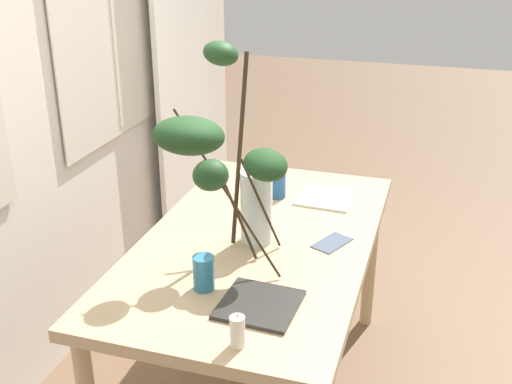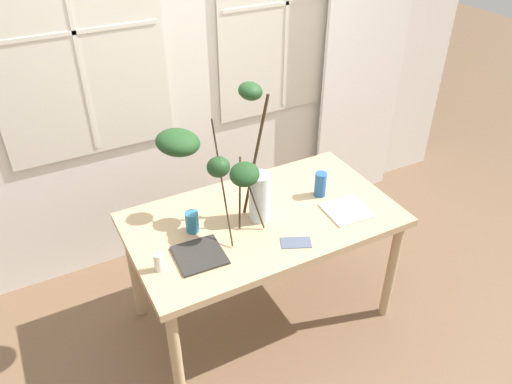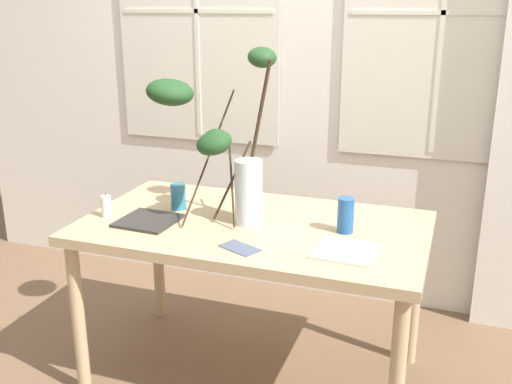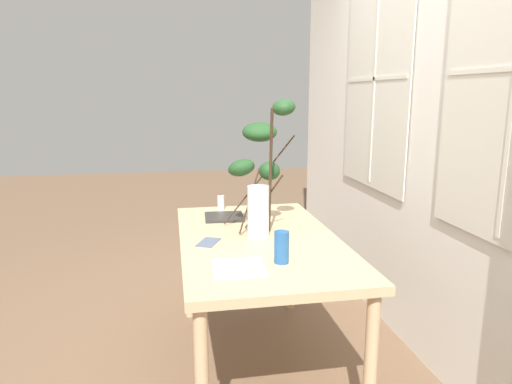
% 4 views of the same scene
% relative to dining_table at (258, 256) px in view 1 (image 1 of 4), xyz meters
% --- Properties ---
extents(back_wall_with_windows, '(4.49, 0.14, 3.04)m').
position_rel_dining_table_xyz_m(back_wall_with_windows, '(-0.00, 1.00, 0.84)').
color(back_wall_with_windows, silver).
rests_on(back_wall_with_windows, ground).
extents(curtain_sheer_side, '(0.71, 0.03, 2.56)m').
position_rel_dining_table_xyz_m(curtain_sheer_side, '(1.31, 0.86, 0.60)').
color(curtain_sheer_side, white).
rests_on(curtain_sheer_side, ground).
extents(dining_table, '(1.48, 0.84, 0.76)m').
position_rel_dining_table_xyz_m(dining_table, '(0.00, 0.00, 0.00)').
color(dining_table, tan).
rests_on(dining_table, ground).
extents(vase_with_branches, '(0.62, 0.42, 0.75)m').
position_rel_dining_table_xyz_m(vase_with_branches, '(-0.19, 0.04, 0.44)').
color(vase_with_branches, silver).
rests_on(vase_with_branches, dining_table).
extents(drinking_glass_blue_left, '(0.07, 0.07, 0.12)m').
position_rel_dining_table_xyz_m(drinking_glass_blue_left, '(-0.39, 0.06, 0.14)').
color(drinking_glass_blue_left, teal).
rests_on(drinking_glass_blue_left, dining_table).
extents(drinking_glass_blue_right, '(0.07, 0.07, 0.15)m').
position_rel_dining_table_xyz_m(drinking_glass_blue_right, '(0.39, 0.03, 0.15)').
color(drinking_glass_blue_right, '#235693').
rests_on(drinking_glass_blue_right, dining_table).
extents(plate_square_left, '(0.25, 0.25, 0.01)m').
position_rel_dining_table_xyz_m(plate_square_left, '(-0.44, -0.14, 0.09)').
color(plate_square_left, '#2D2B28').
rests_on(plate_square_left, dining_table).
extents(plate_square_right, '(0.24, 0.24, 0.01)m').
position_rel_dining_table_xyz_m(plate_square_right, '(0.44, -0.17, 0.08)').
color(plate_square_right, silver).
rests_on(plate_square_right, dining_table).
extents(napkin_folded, '(0.18, 0.15, 0.00)m').
position_rel_dining_table_xyz_m(napkin_folded, '(0.04, -0.28, 0.08)').
color(napkin_folded, '#4C566B').
rests_on(napkin_folded, dining_table).
extents(pillar_candle, '(0.04, 0.04, 0.11)m').
position_rel_dining_table_xyz_m(pillar_candle, '(-0.64, -0.14, 0.13)').
color(pillar_candle, silver).
rests_on(pillar_candle, dining_table).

